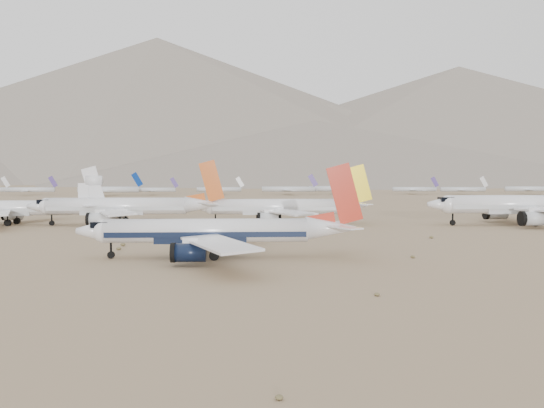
{
  "coord_description": "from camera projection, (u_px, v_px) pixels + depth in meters",
  "views": [
    {
      "loc": [
        -5.04,
        -90.7,
        14.55
      ],
      "look_at": [
        1.72,
        53.14,
        7.0
      ],
      "focal_mm": 35.0,
      "sensor_mm": 36.0,
      "label": 1
    }
  ],
  "objects": [
    {
      "name": "mountain_range",
      "position": [
        270.0,
        122.0,
        1728.74
      ],
      "size": [
        7354.0,
        3024.0,
        470.0
      ],
      "color": "slate",
      "rests_on": "ground"
    },
    {
      "name": "main_airliner",
      "position": [
        219.0,
        232.0,
        94.45
      ],
      "size": [
        48.24,
        47.11,
        17.02
      ],
      "color": "white",
      "rests_on": "ground"
    },
    {
      "name": "distant_storage_row",
      "position": [
        313.0,
        189.0,
        418.63
      ],
      "size": [
        633.26,
        66.11,
        15.37
      ],
      "color": "silver",
      "rests_on": "ground"
    },
    {
      "name": "row2_gold_tail",
      "position": [
        282.0,
        207.0,
        161.08
      ],
      "size": [
        51.44,
        50.31,
        18.32
      ],
      "color": "white",
      "rests_on": "ground"
    },
    {
      "name": "row2_white_trijet",
      "position": [
        16.0,
        208.0,
        157.95
      ],
      "size": [
        49.95,
        48.82,
        17.7
      ],
      "color": "white",
      "rests_on": "ground"
    },
    {
      "name": "row2_orange_tail",
      "position": [
        125.0,
        207.0,
        157.17
      ],
      "size": [
        54.72,
        53.53,
        19.52
      ],
      "color": "white",
      "rests_on": "ground"
    },
    {
      "name": "row2_navy_widebody",
      "position": [
        531.0,
        205.0,
        157.77
      ],
      "size": [
        60.2,
        58.87,
        21.42
      ],
      "color": "white",
      "rests_on": "ground"
    },
    {
      "name": "desert_scrub",
      "position": [
        347.0,
        298.0,
        61.95
      ],
      "size": [
        261.14,
        121.67,
        0.63
      ],
      "color": "brown",
      "rests_on": "ground"
    },
    {
      "name": "ground",
      "position": [
        277.0,
        261.0,
        91.47
      ],
      "size": [
        7000.0,
        7000.0,
        0.0
      ],
      "primitive_type": "plane",
      "color": "olive",
      "rests_on": "ground"
    },
    {
      "name": "foothills",
      "position": [
        480.0,
        153.0,
        1209.93
      ],
      "size": [
        4637.5,
        1395.0,
        155.0
      ],
      "color": "slate",
      "rests_on": "ground"
    }
  ]
}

